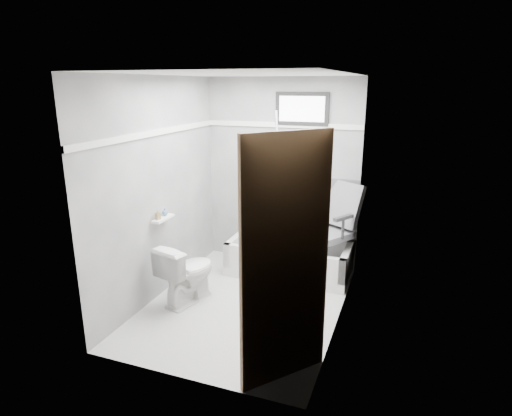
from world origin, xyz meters
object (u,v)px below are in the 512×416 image
at_px(toilet, 187,273).
at_px(bathtub, 289,258).
at_px(soap_bottle_a, 158,215).
at_px(office_chair, 325,227).
at_px(door, 309,285).
at_px(soap_bottle_b, 165,212).

bearing_deg(toilet, bathtub, -113.67).
bearing_deg(soap_bottle_a, toilet, 1.95).
height_order(bathtub, office_chair, office_chair).
xyz_separation_m(bathtub, office_chair, (0.43, 0.04, 0.44)).
relative_size(bathtub, soap_bottle_a, 14.04).
relative_size(office_chair, door, 0.53).
height_order(bathtub, toilet, toilet).
bearing_deg(door, soap_bottle_a, 149.33).
xyz_separation_m(office_chair, soap_bottle_a, (-1.60, -1.11, 0.31)).
xyz_separation_m(door, soap_bottle_b, (-1.92, 1.28, -0.04)).
bearing_deg(bathtub, toilet, -128.72).
bearing_deg(door, toilet, 144.30).
bearing_deg(toilet, door, 159.35).
height_order(soap_bottle_a, soap_bottle_b, soap_bottle_a).
bearing_deg(toilet, soap_bottle_a, 17.00).
xyz_separation_m(toilet, soap_bottle_b, (-0.32, 0.13, 0.62)).
height_order(bathtub, door, door).
distance_m(office_chair, toilet, 1.72).
height_order(office_chair, door, door).
distance_m(door, soap_bottle_b, 2.31).
height_order(bathtub, soap_bottle_a, soap_bottle_a).
distance_m(office_chair, soap_bottle_b, 1.90).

